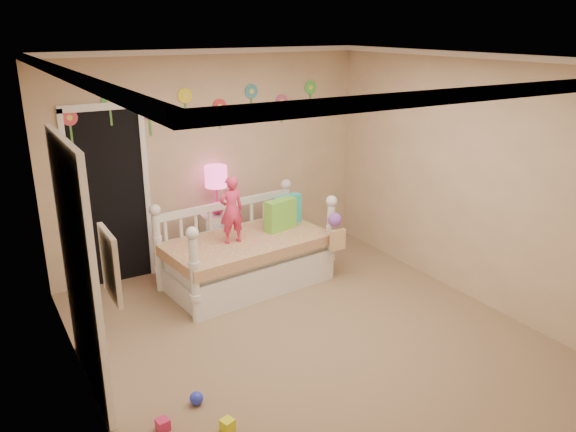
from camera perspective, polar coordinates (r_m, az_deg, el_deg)
floor at (r=5.56m, az=2.30°, el=-12.22°), size 4.00×4.50×0.01m
ceiling at (r=4.77m, az=2.72°, el=15.61°), size 4.00×4.50×0.01m
back_wall at (r=6.94m, az=-7.67°, el=5.62°), size 4.00×0.01×2.60m
left_wall at (r=4.33m, az=-20.40°, el=-3.62°), size 0.01×4.50×2.60m
right_wall at (r=6.29m, az=18.02°, el=3.47°), size 0.01×4.50×2.60m
crown_molding at (r=4.77m, az=2.71°, el=15.25°), size 4.00×4.50×0.06m
daybed at (r=6.44m, az=-4.23°, el=-2.72°), size 1.96×1.19×1.01m
pillow_turquoise at (r=6.81m, az=-0.06°, el=0.64°), size 0.37×0.19×0.36m
pillow_lime at (r=6.61m, az=-0.77°, el=0.12°), size 0.41×0.22×0.37m
child at (r=6.19m, az=-5.73°, el=0.62°), size 0.28×0.19×0.76m
nightstand at (r=7.05m, az=-7.00°, el=-2.36°), size 0.42×0.34×0.67m
table_lamp at (r=6.82m, az=-7.25°, el=3.38°), size 0.27×0.27×0.60m
closet_doorway at (r=6.63m, az=-17.50°, el=1.90°), size 0.90×0.04×2.07m
flower_decals at (r=6.78m, az=-8.58°, el=10.77°), size 3.40×0.02×0.50m
mirror_closet at (r=4.70m, az=-20.28°, el=-5.13°), size 0.07×1.30×2.10m
wall_picture at (r=3.42m, az=-17.50°, el=-4.74°), size 0.05×0.34×0.42m
hanging_bag at (r=6.44m, az=4.81°, el=-1.70°), size 0.20×0.16×0.36m
toy_scatter at (r=4.51m, az=-7.24°, el=-19.95°), size 1.24×1.51×0.11m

